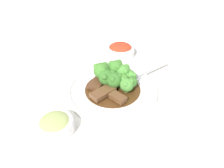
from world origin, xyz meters
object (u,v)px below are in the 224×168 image
Objects in this scene: beef_strip_3 at (96,84)px; broccoli_floret_7 at (106,77)px; beef_strip_1 at (102,93)px; beef_strip_2 at (113,81)px; broccoli_floret_6 at (130,76)px; broccoli_floret_8 at (115,68)px; broccoli_floret_0 at (122,79)px; beef_strip_0 at (117,97)px; side_bowl_appetizer at (54,124)px; main_plate at (112,90)px; side_bowl_kimchi at (120,50)px; broccoli_floret_4 at (114,80)px; broccoli_floret_3 at (131,82)px; broccoli_floret_2 at (123,72)px; sauce_dish at (179,91)px; broccoli_floret_5 at (101,70)px; broccoli_floret_1 at (126,85)px; serving_spoon at (132,77)px.

broccoli_floret_7 is (0.00, -0.03, 0.02)m from beef_strip_3.
beef_strip_2 is at bearing -27.53° from beef_strip_1.
broccoli_floret_6 is 0.70× the size of broccoli_floret_8.
beef_strip_3 is 0.04m from broccoli_floret_7.
beef_strip_0 is at bearing 166.12° from broccoli_floret_0.
broccoli_floret_7 is at bearing 143.20° from broccoli_floret_8.
side_bowl_appetizer is at bearing 141.05° from beef_strip_2.
side_bowl_kimchi is (0.23, -0.03, 0.01)m from main_plate.
side_bowl_kimchi reaches higher than beef_strip_2.
beef_strip_0 is at bearing -135.48° from beef_strip_3.
beef_strip_3 is 0.06m from broccoli_floret_4.
main_plate is 6.93× the size of broccoli_floret_3.
beef_strip_3 is at bearing 107.91° from broccoli_floret_2.
side_bowl_appetizer is (-0.20, 0.15, -0.03)m from broccoli_floret_8.
sauce_dish is at bearing -92.65° from beef_strip_3.
broccoli_floret_4 is 0.94× the size of broccoli_floret_7.
broccoli_floret_7 is at bearing -146.12° from broccoli_floret_5.
broccoli_floret_8 is at bearing -36.80° from broccoli_floret_7.
beef_strip_2 is 0.06m from broccoli_floret_1.
beef_strip_3 is 0.73× the size of side_bowl_appetizer.
broccoli_floret_6 is (0.03, 0.00, 0.00)m from broccoli_floret_3.
beef_strip_1 is 0.07m from broccoli_floret_1.
broccoli_floret_0 is 0.72× the size of broccoli_floret_8.
broccoli_floret_8 is at bearing 173.68° from side_bowl_kimchi.
broccoli_floret_5 is at bearing 161.51° from side_bowl_kimchi.
beef_strip_3 is (0.01, 0.05, 0.01)m from main_plate.
side_bowl_appetizer is at bearing 136.40° from broccoli_floret_4.
beef_strip_1 is 0.07m from beef_strip_2.
broccoli_floret_5 is at bearing -29.57° from side_bowl_appetizer.
broccoli_floret_7 reaches higher than serving_spoon.
broccoli_floret_3 is at bearing -46.88° from broccoli_floret_1.
broccoli_floret_1 is 0.89× the size of broccoli_floret_4.
broccoli_floret_8 reaches higher than broccoli_floret_7.
broccoli_floret_4 is 0.08m from serving_spoon.
broccoli_floret_7 is (-0.02, -0.02, -0.01)m from broccoli_floret_5.
beef_strip_0 is at bearing 168.60° from broccoli_floret_2.
broccoli_floret_6 is at bearing -57.50° from broccoli_floret_0.
broccoli_floret_1 reaches higher than broccoli_floret_3.
broccoli_floret_7 reaches higher than side_bowl_kimchi.
beef_strip_1 is 0.44× the size of serving_spoon.
main_plate is at bearing -132.82° from broccoli_floret_7.
broccoli_floret_4 is at bearing 8.79° from beef_strip_0.
broccoli_floret_2 is (0.09, -0.02, 0.02)m from beef_strip_0.
beef_strip_1 reaches higher than main_plate.
broccoli_floret_0 is 0.88× the size of broccoli_floret_4.
side_bowl_kimchi is (0.21, -0.05, -0.02)m from broccoli_floret_7.
broccoli_floret_5 is at bearing 80.78° from sauce_dish.
serving_spoon is at bearing -20.78° from broccoli_floret_1.
sauce_dish is at bearing -74.32° from beef_strip_0.
side_bowl_appetizer reaches higher than serving_spoon.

